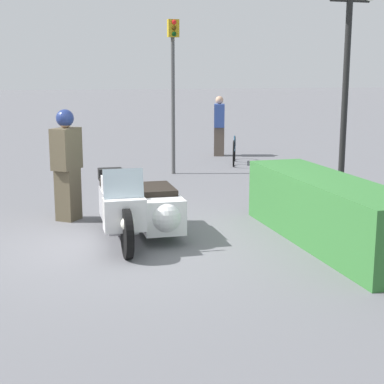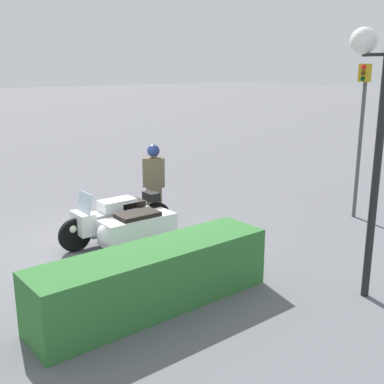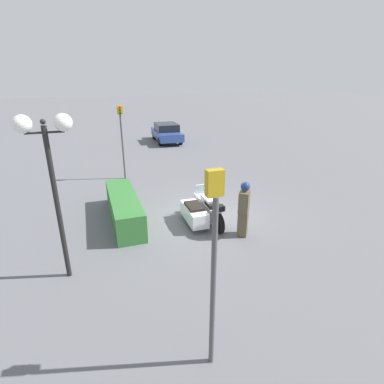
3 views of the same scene
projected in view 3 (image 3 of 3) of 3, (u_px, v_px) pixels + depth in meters
The scene contains 8 objects.
ground_plane at pixel (203, 217), 11.14m from camera, with size 160.00×160.00×0.00m, color slate.
police_motorcycle at pixel (200, 209), 10.64m from camera, with size 2.60×1.22×1.16m.
officer_rider at pixel (244, 208), 9.51m from camera, with size 0.58×0.55×1.84m.
hedge_bush_curbside at pixel (124, 208), 10.74m from camera, with size 3.84×0.93×0.95m, color #337033.
twin_lamp_post at pixel (48, 150), 6.66m from camera, with size 0.40×1.21×4.13m.
traffic_light_near at pixel (122, 132), 14.53m from camera, with size 0.23×0.27×3.61m.
traffic_light_far at pixel (214, 248), 4.66m from camera, with size 0.23×0.26×3.63m.
parked_car_background at pixel (167, 132), 23.90m from camera, with size 4.44×2.02×1.46m.
Camera 3 is at (-9.37, 3.72, 4.85)m, focal length 28.00 mm.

